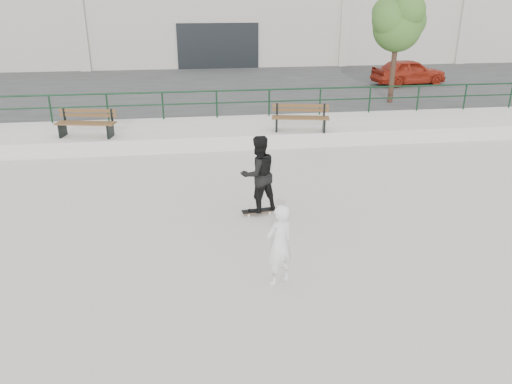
{
  "coord_description": "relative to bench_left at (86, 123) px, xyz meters",
  "views": [
    {
      "loc": [
        -2.15,
        -7.86,
        4.91
      ],
      "look_at": [
        -0.75,
        2.0,
        0.92
      ],
      "focal_mm": 35.0,
      "sensor_mm": 36.0,
      "label": 1
    }
  ],
  "objects": [
    {
      "name": "ground",
      "position": [
        5.4,
        -8.71,
        -0.94
      ],
      "size": [
        120.0,
        120.0,
        0.0
      ],
      "primitive_type": "plane",
      "color": "beige",
      "rests_on": "ground"
    },
    {
      "name": "ledge",
      "position": [
        5.4,
        0.79,
        -0.69
      ],
      "size": [
        30.0,
        3.0,
        0.5
      ],
      "primitive_type": "cube",
      "color": "beige",
      "rests_on": "ground"
    },
    {
      "name": "parking_strip",
      "position": [
        5.4,
        9.29,
        -0.69
      ],
      "size": [
        60.0,
        14.0,
        0.5
      ],
      "primitive_type": "cube",
      "color": "#333333",
      "rests_on": "ground"
    },
    {
      "name": "railing",
      "position": [
        5.4,
        2.09,
        0.31
      ],
      "size": [
        28.0,
        0.06,
        1.03
      ],
      "color": "#12311C",
      "rests_on": "ledge"
    },
    {
      "name": "bench_left",
      "position": [
        0.0,
        0.0,
        0.0
      ],
      "size": [
        1.99,
        0.94,
        0.89
      ],
      "rotation": [
        0.0,
        0.0,
        -0.21
      ],
      "color": "#523B1C",
      "rests_on": "ledge"
    },
    {
      "name": "bench_right",
      "position": [
        7.1,
        -0.24,
        0.0
      ],
      "size": [
        2.01,
        0.95,
        0.89
      ],
      "rotation": [
        0.0,
        0.0,
        -0.21
      ],
      "color": "#523B1C",
      "rests_on": "ledge"
    },
    {
      "name": "tree",
      "position": [
        12.03,
        3.87,
        2.87
      ],
      "size": [
        2.48,
        2.21,
        4.42
      ],
      "color": "#412E20",
      "rests_on": "parking_strip"
    },
    {
      "name": "red_car",
      "position": [
        14.63,
        8.0,
        0.21
      ],
      "size": [
        4.0,
        2.1,
        1.3
      ],
      "primitive_type": "imported",
      "rotation": [
        0.0,
        0.0,
        1.73
      ],
      "color": "maroon",
      "rests_on": "parking_strip"
    },
    {
      "name": "skateboard",
      "position": [
        4.83,
        -5.82,
        -0.87
      ],
      "size": [
        0.8,
        0.3,
        0.09
      ],
      "rotation": [
        0.0,
        0.0,
        0.13
      ],
      "color": "black",
      "rests_on": "ground"
    },
    {
      "name": "standing_skater",
      "position": [
        4.83,
        -5.82,
        0.07
      ],
      "size": [
        1.07,
        0.96,
        1.83
      ],
      "primitive_type": "imported",
      "rotation": [
        0.0,
        0.0,
        3.5
      ],
      "color": "black",
      "rests_on": "skateboard"
    },
    {
      "name": "seated_skater",
      "position": [
        4.76,
        -8.89,
        -0.17
      ],
      "size": [
        0.67,
        0.59,
        1.54
      ],
      "primitive_type": "imported",
      "rotation": [
        0.0,
        0.0,
        3.63
      ],
      "color": "white",
      "rests_on": "ground"
    }
  ]
}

